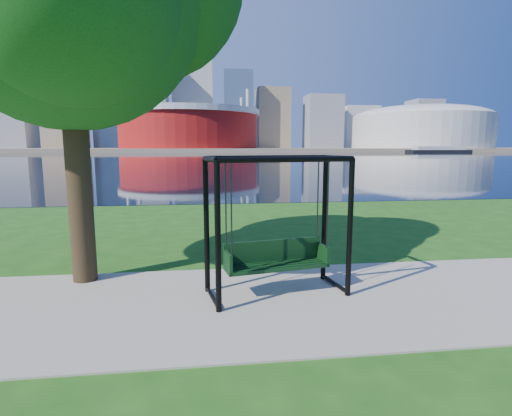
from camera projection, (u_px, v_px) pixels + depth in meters
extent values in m
plane|color=#1E5114|center=(257.00, 293.00, 7.59)|extent=(900.00, 900.00, 0.00)
cube|color=#9E937F|center=(260.00, 302.00, 7.10)|extent=(120.00, 4.00, 0.03)
cube|color=black|center=(208.00, 157.00, 107.61)|extent=(900.00, 180.00, 0.02)
cube|color=#937F60|center=(206.00, 149.00, 307.50)|extent=(900.00, 228.00, 2.00)
cylinder|color=maroon|center=(189.00, 129.00, 234.81)|extent=(80.00, 80.00, 22.00)
cylinder|color=silver|center=(189.00, 113.00, 233.37)|extent=(83.00, 83.00, 3.00)
cylinder|color=silver|center=(242.00, 123.00, 256.79)|extent=(2.00, 2.00, 32.00)
cylinder|color=silver|center=(137.00, 122.00, 248.58)|extent=(2.00, 2.00, 32.00)
cylinder|color=silver|center=(124.00, 118.00, 211.32)|extent=(2.00, 2.00, 32.00)
cylinder|color=silver|center=(248.00, 119.00, 219.53)|extent=(2.00, 2.00, 32.00)
cylinder|color=beige|center=(420.00, 132.00, 253.04)|extent=(84.00, 84.00, 20.00)
ellipsoid|color=beige|center=(421.00, 118.00, 251.68)|extent=(84.00, 84.00, 15.12)
cube|color=gray|center=(11.00, 105.00, 289.12)|extent=(28.00, 28.00, 62.00)
cube|color=#998466|center=(63.00, 85.00, 282.33)|extent=(26.00, 26.00, 88.00)
cube|color=slate|center=(114.00, 86.00, 310.06)|extent=(30.00, 24.00, 95.00)
cube|color=gray|center=(151.00, 99.00, 295.93)|extent=(24.00, 24.00, 72.00)
cube|color=silver|center=(193.00, 99.00, 328.48)|extent=(32.00, 28.00, 80.00)
cube|color=slate|center=(238.00, 110.00, 309.99)|extent=(22.00, 22.00, 58.00)
cube|color=#998466|center=(272.00, 119.00, 329.20)|extent=(26.00, 26.00, 48.00)
cube|color=gray|center=(323.00, 122.00, 324.83)|extent=(28.00, 24.00, 42.00)
cube|color=silver|center=(358.00, 127.00, 354.79)|extent=(30.00, 26.00, 36.00)
cube|color=gray|center=(423.00, 124.00, 341.11)|extent=(24.00, 24.00, 40.00)
cube|color=#998466|center=(455.00, 130.00, 361.41)|extent=(26.00, 26.00, 32.00)
sphere|color=#998466|center=(58.00, 14.00, 275.14)|extent=(10.00, 10.00, 10.00)
cylinder|color=black|center=(218.00, 239.00, 6.47)|extent=(0.12, 0.12, 2.54)
cylinder|color=black|center=(350.00, 230.00, 7.20)|extent=(0.12, 0.12, 2.54)
cylinder|color=black|center=(206.00, 227.00, 7.40)|extent=(0.12, 0.12, 2.54)
cylinder|color=black|center=(324.00, 220.00, 8.13)|extent=(0.12, 0.12, 2.54)
cylinder|color=black|center=(288.00, 159.00, 6.64)|extent=(2.41, 0.54, 0.10)
cylinder|color=black|center=(268.00, 158.00, 7.58)|extent=(2.41, 0.54, 0.10)
cylinder|color=black|center=(211.00, 159.00, 6.74)|extent=(0.28, 1.00, 0.10)
cylinder|color=black|center=(213.00, 297.00, 7.12)|extent=(0.26, 0.99, 0.08)
cylinder|color=black|center=(338.00, 158.00, 7.47)|extent=(0.28, 1.00, 0.10)
cylinder|color=black|center=(334.00, 283.00, 7.84)|extent=(0.26, 0.99, 0.08)
cube|color=black|center=(277.00, 266.00, 7.41)|extent=(1.99, 0.84, 0.07)
cube|color=black|center=(273.00, 251.00, 7.58)|extent=(1.91, 0.40, 0.42)
cube|color=black|center=(228.00, 263.00, 7.11)|extent=(0.14, 0.50, 0.38)
cube|color=black|center=(322.00, 254.00, 7.67)|extent=(0.14, 0.50, 0.38)
cylinder|color=#2B2B2F|center=(231.00, 210.00, 6.77)|extent=(0.03, 0.03, 1.60)
cylinder|color=#2B2B2F|center=(328.00, 205.00, 7.32)|extent=(0.03, 0.03, 1.60)
cylinder|color=#2B2B2F|center=(226.00, 207.00, 7.16)|extent=(0.03, 0.03, 1.60)
cylinder|color=#2B2B2F|center=(318.00, 202.00, 7.70)|extent=(0.03, 0.03, 1.60)
cylinder|color=black|center=(78.00, 165.00, 7.89)|extent=(0.48, 0.48, 4.79)
cube|color=black|center=(438.00, 151.00, 202.88)|extent=(31.72, 8.46, 1.27)
cube|color=silver|center=(439.00, 148.00, 202.64)|extent=(25.37, 6.88, 1.90)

